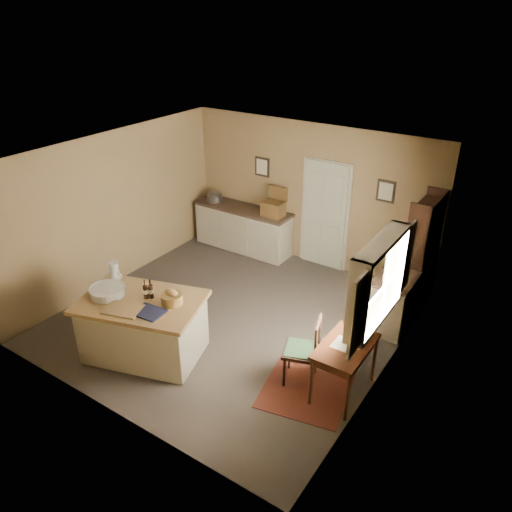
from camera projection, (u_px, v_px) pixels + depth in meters
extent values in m
plane|color=#4A4139|center=(233.00, 318.00, 8.11)|extent=(5.00, 5.00, 0.00)
cube|color=olive|center=(310.00, 195.00, 9.34)|extent=(5.00, 0.10, 2.70)
cube|color=olive|center=(101.00, 324.00, 5.64)|extent=(5.00, 0.10, 2.70)
cube|color=olive|center=(116.00, 209.00, 8.72)|extent=(0.10, 5.00, 2.70)
cube|color=olive|center=(391.00, 292.00, 6.26)|extent=(0.10, 5.00, 2.70)
plane|color=silver|center=(229.00, 156.00, 6.87)|extent=(5.00, 5.00, 0.00)
cube|color=beige|center=(325.00, 214.00, 9.28)|extent=(0.97, 0.06, 2.11)
cube|color=black|center=(262.00, 167.00, 9.67)|extent=(0.32, 0.02, 0.38)
cube|color=beige|center=(262.00, 167.00, 9.66)|extent=(0.24, 0.01, 0.30)
cube|color=black|center=(386.00, 191.00, 8.44)|extent=(0.32, 0.02, 0.38)
cube|color=beige|center=(386.00, 192.00, 8.44)|extent=(0.24, 0.01, 0.30)
cube|color=#BCB698|center=(373.00, 318.00, 6.33)|extent=(0.25, 1.32, 0.06)
cube|color=#BCB698|center=(383.00, 243.00, 5.84)|extent=(0.25, 1.32, 0.06)
cube|color=white|center=(387.00, 285.00, 6.03)|extent=(0.01, 1.20, 1.00)
cube|color=#BCB698|center=(357.00, 316.00, 5.44)|extent=(0.04, 0.35, 1.00)
cube|color=#BCB698|center=(407.00, 258.00, 6.65)|extent=(0.04, 0.35, 1.00)
cube|color=#BCB698|center=(144.00, 329.00, 7.12)|extent=(1.79, 1.40, 0.85)
cube|color=#A9804F|center=(141.00, 302.00, 6.91)|extent=(1.94, 1.55, 0.06)
cylinder|color=white|center=(107.00, 291.00, 7.01)|extent=(0.49, 0.49, 0.11)
cube|color=#A9804F|center=(123.00, 310.00, 6.67)|extent=(0.57, 0.47, 0.03)
cube|color=black|center=(149.00, 312.00, 6.62)|extent=(0.42, 0.35, 0.02)
cylinder|color=olive|center=(172.00, 299.00, 6.80)|extent=(0.30, 0.30, 0.14)
cylinder|color=black|center=(145.00, 289.00, 6.88)|extent=(0.07, 0.07, 0.29)
cylinder|color=black|center=(151.00, 289.00, 6.89)|extent=(0.07, 0.07, 0.29)
cube|color=#BCB698|center=(243.00, 229.00, 10.19)|extent=(2.03, 0.56, 0.85)
cube|color=#332319|center=(243.00, 209.00, 9.99)|extent=(2.07, 0.59, 0.05)
cube|color=#483015|center=(273.00, 209.00, 9.56)|extent=(0.41, 0.30, 0.28)
cylinder|color=#59544F|center=(215.00, 197.00, 10.28)|extent=(0.35, 0.35, 0.18)
cube|color=#562011|center=(311.00, 379.00, 6.81)|extent=(1.40, 1.79, 0.01)
cube|color=#391A0D|center=(346.00, 346.00, 6.25)|extent=(0.58, 0.94, 0.03)
cube|color=#391A0D|center=(345.00, 351.00, 6.28)|extent=(0.52, 0.88, 0.10)
cube|color=silver|center=(342.00, 344.00, 6.27)|extent=(0.22, 0.30, 0.01)
cylinder|color=black|center=(362.00, 336.00, 6.38)|extent=(0.05, 0.05, 0.05)
cylinder|color=#391A0D|center=(311.00, 382.00, 6.23)|extent=(0.04, 0.04, 0.72)
cylinder|color=#391A0D|center=(347.00, 398.00, 5.99)|extent=(0.04, 0.04, 0.72)
cylinder|color=#391A0D|center=(340.00, 347.00, 6.87)|extent=(0.04, 0.04, 0.72)
cylinder|color=#391A0D|center=(374.00, 359.00, 6.63)|extent=(0.04, 0.04, 0.72)
cube|color=#BCB698|center=(395.00, 301.00, 7.79)|extent=(0.55, 0.99, 0.85)
cube|color=#332319|center=(398.00, 276.00, 7.59)|extent=(0.58, 1.03, 0.05)
cylinder|color=silver|center=(394.00, 275.00, 7.46)|extent=(0.24, 0.24, 0.09)
cube|color=black|center=(413.00, 264.00, 7.69)|extent=(0.33, 0.04, 1.97)
cube|color=black|center=(429.00, 244.00, 8.32)|extent=(0.33, 0.04, 1.97)
cube|color=black|center=(431.00, 256.00, 7.93)|extent=(0.02, 0.88, 1.97)
cube|color=black|center=(413.00, 303.00, 8.43)|extent=(0.33, 0.84, 0.03)
cube|color=black|center=(417.00, 277.00, 8.21)|extent=(0.33, 0.84, 0.03)
cube|color=black|center=(421.00, 251.00, 7.98)|extent=(0.33, 0.84, 0.03)
cube|color=black|center=(425.00, 228.00, 7.80)|extent=(0.33, 0.84, 0.03)
cube|color=black|center=(429.00, 205.00, 7.62)|extent=(0.33, 0.84, 0.03)
cylinder|color=white|center=(422.00, 247.00, 7.96)|extent=(0.12, 0.12, 0.11)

